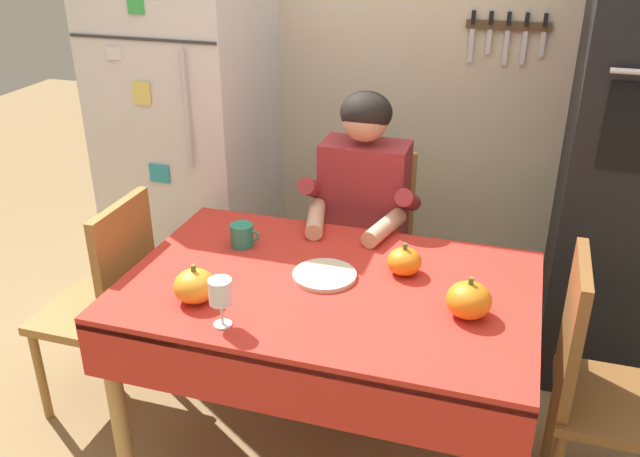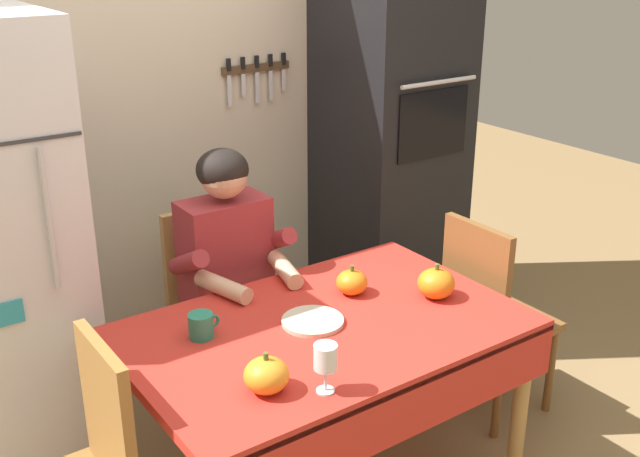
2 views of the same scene
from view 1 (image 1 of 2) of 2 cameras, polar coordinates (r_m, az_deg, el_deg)
name	(u,v)px [view 1 (image 1 of 2)]	position (r m, az deg, el deg)	size (l,w,h in m)	color
back_wall_assembly	(417,50)	(3.27, 8.19, 14.73)	(3.70, 0.13, 2.60)	beige
refrigerator	(191,137)	(3.32, -10.87, 7.57)	(0.68, 0.71, 1.80)	silver
dining_table	(327,307)	(2.34, 0.60, -6.64)	(1.40, 0.90, 0.74)	tan
chair_behind_person	(369,243)	(3.09, 4.14, -1.26)	(0.40, 0.40, 0.93)	tan
seated_person	(360,215)	(2.82, 3.39, 1.17)	(0.47, 0.55, 1.25)	#38384C
chair_left_side	(109,299)	(2.78, -17.44, -5.72)	(0.40, 0.40, 0.93)	#9E6B33
chair_right_side	(596,380)	(2.42, 22.33, -11.78)	(0.40, 0.40, 0.93)	brown
coffee_mug	(242,235)	(2.56, -6.59, -0.57)	(0.11, 0.09, 0.09)	#237F66
wine_glass	(220,293)	(2.06, -8.42, -5.44)	(0.07, 0.07, 0.16)	white
pumpkin_large	(195,286)	(2.22, -10.54, -4.80)	(0.14, 0.14, 0.13)	orange
pumpkin_medium	(404,261)	(2.37, 7.14, -2.77)	(0.12, 0.12, 0.12)	orange
pumpkin_small	(469,300)	(2.16, 12.48, -5.93)	(0.14, 0.14, 0.14)	orange
serving_tray	(324,275)	(2.34, 0.38, -3.97)	(0.22, 0.22, 0.02)	beige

